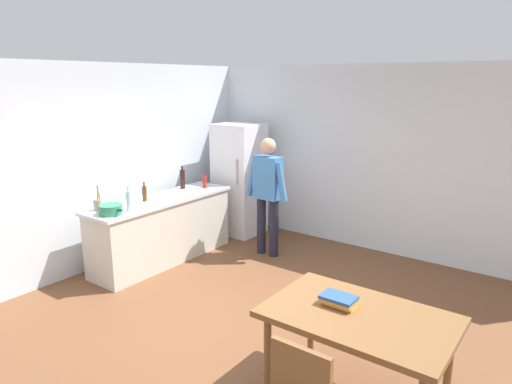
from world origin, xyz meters
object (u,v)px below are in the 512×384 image
Objects in this scene: bottle_sauce_red at (205,182)px; dining_table at (358,323)px; utensil_jar at (98,204)px; refrigerator at (239,179)px; book_stack at (339,300)px; person at (268,189)px; bottle_water_clear at (129,201)px; cooking_pot at (111,209)px; bottle_wine_dark at (183,179)px; bottle_beer_brown at (144,193)px.

dining_table is at bearing -29.81° from bottle_sauce_red.
dining_table is 3.60m from utensil_jar.
dining_table is (3.30, -2.70, -0.23)m from refrigerator.
book_stack is at bearing -3.35° from utensil_jar.
bottle_water_clear is (-0.92, -1.68, 0.05)m from person.
bottle_water_clear reaches higher than cooking_pot.
cooking_pot is 1.50m from bottle_wine_dark.
bottle_water_clear is 1.45m from bottle_sauce_red.
person reaches higher than utensil_jar.
person is 1.01m from bottle_sauce_red.
bottle_sauce_red is 0.87× the size of book_stack.
bottle_wine_dark reaches higher than bottle_water_clear.
person is 7.08× the size of bottle_sauce_red.
bottle_sauce_red is at bearing -166.61° from person.
bottle_sauce_red is at bearing 82.92° from bottle_beer_brown.
cooking_pot is at bearing -79.49° from bottle_wine_dark.
bottle_beer_brown reaches higher than book_stack.
bottle_sauce_red is (-0.07, 1.45, -0.03)m from bottle_water_clear.
cooking_pot reaches higher than dining_table.
dining_table is 5.05× the size of book_stack.
bottle_water_clear is at bearing -75.70° from bottle_wine_dark.
refrigerator reaches higher than person.
bottle_sauce_red reaches higher than book_stack.
bottle_sauce_red is (-3.34, 1.91, 0.32)m from dining_table.
refrigerator is 6.92× the size of bottle_beer_brown.
dining_table is 5.83× the size of bottle_sauce_red.
bottle_beer_brown is at bearing 115.89° from bottle_water_clear.
refrigerator is 4.50× the size of cooking_pot.
bottle_water_clear is at bearing -64.11° from bottle_beer_brown.
dining_table is at bearing -14.17° from bottle_beer_brown.
bottle_wine_dark reaches higher than utensil_jar.
person reaches higher than cooking_pot.
refrigerator is at bearing 149.77° from person.
dining_table is 3.59m from bottle_beer_brown.
person is 6.13× the size of book_stack.
bottle_water_clear reaches higher than bottle_sauce_red.
person is 1.69m from bottle_beer_brown.
bottle_water_clear is (0.04, 0.24, 0.07)m from cooking_pot.
refrigerator is 2.48m from utensil_jar.
bottle_wine_dark is (-1.23, -0.45, 0.07)m from person.
bottle_sauce_red is at bearing 92.82° from bottle_water_clear.
bottle_beer_brown is at bearing 165.83° from dining_table.
cooking_pot is (-0.96, -1.93, -0.02)m from person.
bottle_beer_brown is (-0.16, 0.66, 0.05)m from cooking_pot.
person reaches higher than dining_table.
bottle_beer_brown is at bearing -97.08° from bottle_sauce_red.
utensil_jar is 0.94× the size of bottle_wine_dark.
cooking_pot is 0.68m from bottle_beer_brown.
book_stack is (3.11, -2.66, -0.11)m from refrigerator.
dining_table is at bearing -8.07° from bottle_water_clear.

